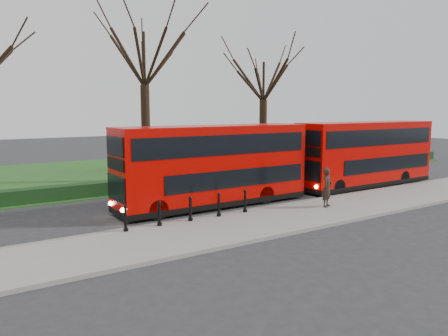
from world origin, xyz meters
TOP-DOWN VIEW (x-y plane):
  - ground at (0.00, 0.00)m, footprint 120.00×120.00m
  - pavement at (0.00, -3.00)m, footprint 60.00×4.00m
  - kerb at (0.00, -1.00)m, footprint 60.00×0.25m
  - grass_verge at (0.00, 15.00)m, footprint 60.00×18.00m
  - hedge at (0.00, 6.80)m, footprint 60.00×0.90m
  - yellow_line_outer at (0.00, -0.70)m, footprint 60.00×0.10m
  - yellow_line_inner at (0.00, -0.50)m, footprint 60.00×0.10m
  - tree_mid at (2.00, 10.00)m, footprint 7.52×7.52m
  - tree_right at (12.00, 10.00)m, footprint 6.50×6.50m
  - bollard_row at (-0.91, -1.35)m, footprint 5.95×0.15m
  - bus_lead at (1.82, 1.08)m, footprint 10.25×2.35m
  - bus_rear at (12.81, 0.55)m, footprint 10.25×2.36m
  - pedestrian at (6.00, -2.64)m, footprint 0.83×0.70m

SIDE VIEW (x-z plane):
  - ground at x=0.00m, z-range 0.00..0.00m
  - yellow_line_outer at x=0.00m, z-range 0.00..0.01m
  - yellow_line_inner at x=0.00m, z-range 0.00..0.01m
  - grass_verge at x=0.00m, z-range 0.00..0.06m
  - pavement at x=0.00m, z-range 0.00..0.15m
  - kerb at x=0.00m, z-range -0.01..0.15m
  - hedge at x=0.00m, z-range 0.00..0.80m
  - bollard_row at x=-0.91m, z-range 0.15..1.15m
  - pedestrian at x=6.00m, z-range 0.15..2.07m
  - bus_lead at x=1.82m, z-range 0.02..4.09m
  - bus_rear at x=12.81m, z-range 0.02..4.09m
  - tree_right at x=12.00m, z-range 2.30..12.46m
  - tree_mid at x=2.00m, z-range 2.67..14.41m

